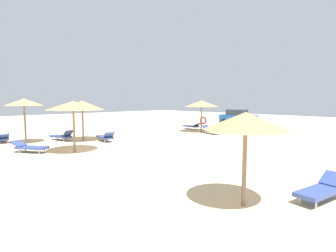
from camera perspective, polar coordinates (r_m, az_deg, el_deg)
ground_plane at (r=15.15m, az=-8.21°, el=-5.31°), size 80.00×80.00×0.00m
parasol_0 at (r=19.66m, az=-28.21°, el=4.44°), size 2.31×2.31×2.93m
parasol_1 at (r=23.80m, az=7.09°, el=4.67°), size 2.96×2.96×2.77m
parasol_2 at (r=15.32m, az=-19.45°, el=4.08°), size 2.85×2.85×2.78m
parasol_3 at (r=19.40m, az=-17.70°, el=4.18°), size 2.96×2.96×2.77m
parasol_4 at (r=7.38m, az=16.13°, el=0.90°), size 2.22×2.22×2.54m
lounger_0 at (r=20.21m, az=-21.58°, el=-1.97°), size 1.96×1.08×0.77m
lounger_1 at (r=22.66m, az=9.09°, el=-0.88°), size 2.00×1.06×0.65m
lounger_2 at (r=16.36m, az=-27.23°, el=-3.97°), size 1.95×1.60×0.61m
lounger_3 at (r=18.84m, az=-13.10°, el=-2.25°), size 1.96×0.97×0.74m
lounger_4 at (r=9.02m, az=29.82°, el=-11.55°), size 0.96×1.98×0.69m
lounger_5 at (r=20.99m, az=-31.68°, el=-2.16°), size 1.96×0.89×0.70m
lounger_6 at (r=26.03m, az=5.08°, el=0.01°), size 1.94×0.74×0.62m
bench_0 at (r=24.45m, az=21.72°, el=-0.65°), size 0.49×1.52×0.49m
bench_1 at (r=25.33m, az=11.37°, el=-0.15°), size 0.64×1.54×0.49m
parked_car at (r=31.51m, az=14.61°, el=1.77°), size 4.15×2.29×1.72m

